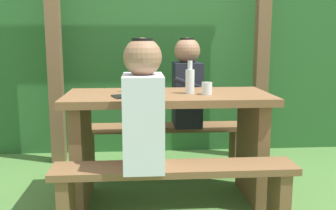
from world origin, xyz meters
The scene contains 14 objects.
ground_plane centered at (0.00, 0.00, 0.00)m, with size 12.00×12.00×0.00m, color #497736.
hedge_backdrop centered at (0.00, 1.63, 0.93)m, with size 6.40×0.80×1.87m, color #285E29.
pergola_post_left centered at (-0.95, 0.95, 1.11)m, with size 0.12×0.12×2.23m, color brown.
pergola_post_right centered at (0.95, 0.95, 1.11)m, with size 0.12×0.12×2.23m, color brown.
picnic_table centered at (0.00, 0.00, 0.52)m, with size 1.40×0.64×0.77m.
bench_near centered at (0.00, -0.52, 0.31)m, with size 1.40×0.24×0.43m.
bench_far centered at (0.00, 0.52, 0.31)m, with size 1.40×0.24×0.43m.
person_white_shirt centered at (-0.18, -0.51, 0.76)m, with size 0.25×0.35×0.72m.
person_black_coat centered at (0.20, 0.51, 0.76)m, with size 0.25×0.35×0.72m.
drinking_glass centered at (0.26, -0.07, 0.82)m, with size 0.07×0.07×0.08m, color silver.
bottle_left centered at (-0.22, 0.07, 0.87)m, with size 0.06×0.06×0.24m.
bottle_right centered at (0.15, -0.02, 0.87)m, with size 0.06×0.06×0.22m.
bottle_center centered at (-0.13, 0.08, 0.87)m, with size 0.06×0.06×0.23m.
cell_phone centered at (-0.33, -0.15, 0.78)m, with size 0.07×0.14×0.01m, color black.
Camera 1 is at (-0.20, -2.63, 1.15)m, focal length 41.44 mm.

